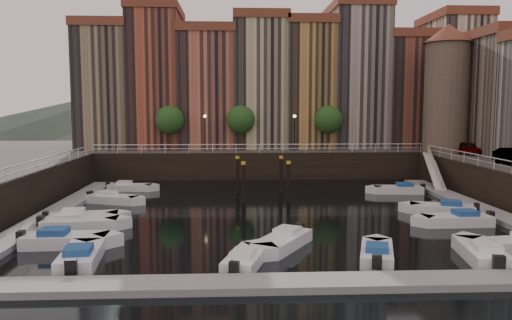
{
  "coord_description": "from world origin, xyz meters",
  "views": [
    {
      "loc": [
        -2.95,
        -38.42,
        8.0
      ],
      "look_at": [
        -0.95,
        4.0,
        3.49
      ],
      "focal_mm": 35.0,
      "sensor_mm": 36.0,
      "label": 1
    }
  ],
  "objects": [
    {
      "name": "ground",
      "position": [
        0.0,
        0.0,
        0.0
      ],
      "size": [
        200.0,
        200.0,
        0.0
      ],
      "primitive_type": "plane",
      "color": "black",
      "rests_on": "ground"
    },
    {
      "name": "quay_far",
      "position": [
        0.0,
        26.0,
        1.5
      ],
      "size": [
        80.0,
        20.0,
        3.0
      ],
      "primitive_type": "cube",
      "color": "black",
      "rests_on": "ground"
    },
    {
      "name": "dock_left",
      "position": [
        -16.2,
        -1.0,
        0.17
      ],
      "size": [
        2.0,
        28.0,
        0.35
      ],
      "primitive_type": "cube",
      "color": "gray",
      "rests_on": "ground"
    },
    {
      "name": "dock_right",
      "position": [
        16.2,
        -1.0,
        0.17
      ],
      "size": [
        2.0,
        28.0,
        0.35
      ],
      "primitive_type": "cube",
      "color": "gray",
      "rests_on": "ground"
    },
    {
      "name": "dock_near",
      "position": [
        0.0,
        -17.0,
        0.17
      ],
      "size": [
        30.0,
        2.0,
        0.35
      ],
      "primitive_type": "cube",
      "color": "gray",
      "rests_on": "ground"
    },
    {
      "name": "mountains",
      "position": [
        1.72,
        110.0,
        7.92
      ],
      "size": [
        145.0,
        100.0,
        18.0
      ],
      "color": "#2D382D",
      "rests_on": "ground"
    },
    {
      "name": "far_terrace",
      "position": [
        3.31,
        23.5,
        10.95
      ],
      "size": [
        48.7,
        10.3,
        17.5
      ],
      "color": "#8B7758",
      "rests_on": "quay_far"
    },
    {
      "name": "corner_tower",
      "position": [
        20.0,
        14.5,
        10.19
      ],
      "size": [
        5.2,
        5.2,
        13.8
      ],
      "color": "#6B5B4C",
      "rests_on": "quay_right"
    },
    {
      "name": "promenade_trees",
      "position": [
        -1.33,
        18.2,
        6.58
      ],
      "size": [
        21.2,
        3.2,
        5.2
      ],
      "color": "black",
      "rests_on": "quay_far"
    },
    {
      "name": "street_lamps",
      "position": [
        -1.0,
        17.2,
        5.9
      ],
      "size": [
        10.36,
        0.36,
        4.18
      ],
      "color": "black",
      "rests_on": "quay_far"
    },
    {
      "name": "railings",
      "position": [
        0.0,
        4.88,
        3.79
      ],
      "size": [
        36.08,
        34.04,
        0.52
      ],
      "color": "white",
      "rests_on": "ground"
    },
    {
      "name": "gangway",
      "position": [
        17.1,
        10.0,
        1.92
      ],
      "size": [
        2.78,
        8.32,
        3.73
      ],
      "color": "white",
      "rests_on": "ground"
    },
    {
      "name": "mooring_pilings",
      "position": [
        -0.3,
        5.4,
        1.65
      ],
      "size": [
        4.64,
        5.16,
        3.78
      ],
      "color": "black",
      "rests_on": "ground"
    },
    {
      "name": "boat_left_0",
      "position": [
        -12.71,
        -9.9,
        0.39
      ],
      "size": [
        5.1,
        1.98,
        1.17
      ],
      "rotation": [
        0.0,
        0.0,
        0.03
      ],
      "color": "white",
      "rests_on": "ground"
    },
    {
      "name": "boat_left_1",
      "position": [
        -13.08,
        -5.83,
        0.39
      ],
      "size": [
        5.18,
        2.29,
        1.17
      ],
      "rotation": [
        0.0,
        0.0,
        0.09
      ],
      "color": "white",
      "rests_on": "ground"
    },
    {
      "name": "boat_left_2",
      "position": [
        -13.41,
        -4.11,
        0.38
      ],
      "size": [
        5.05,
        2.61,
        1.13
      ],
      "rotation": [
        0.0,
        0.0,
        0.18
      ],
      "color": "white",
      "rests_on": "ground"
    },
    {
      "name": "boat_left_3",
      "position": [
        -13.06,
        3.29,
        0.36
      ],
      "size": [
        4.76,
        3.12,
        1.07
      ],
      "rotation": [
        0.0,
        0.0,
        -0.35
      ],
      "color": "white",
      "rests_on": "ground"
    },
    {
      "name": "boat_left_4",
      "position": [
        -12.95,
        9.57,
        0.34
      ],
      "size": [
        4.43,
        1.88,
        1.01
      ],
      "rotation": [
        0.0,
        0.0,
        -0.07
      ],
      "color": "white",
      "rests_on": "ground"
    },
    {
      "name": "boat_right_1",
      "position": [
        12.35,
        -5.83,
        0.38
      ],
      "size": [
        4.91,
        1.88,
        1.12
      ],
      "rotation": [
        0.0,
        0.0,
        3.16
      ],
      "color": "white",
      "rests_on": "ground"
    },
    {
      "name": "boat_right_2",
      "position": [
        12.91,
        -2.22,
        0.38
      ],
      "size": [
        4.98,
        3.2,
        1.12
      ],
      "rotation": [
        0.0,
        0.0,
        2.8
      ],
      "color": "white",
      "rests_on": "ground"
    },
    {
      "name": "boat_right_4",
      "position": [
        12.58,
        6.85,
        0.36
      ],
      "size": [
        4.74,
        2.09,
        1.07
      ],
      "rotation": [
        0.0,
        0.0,
        3.05
      ],
      "color": "white",
      "rests_on": "ground"
    },
    {
      "name": "boat_near_0",
      "position": [
        -10.75,
        -13.17,
        0.39
      ],
      "size": [
        2.3,
        5.08,
        1.15
      ],
      "rotation": [
        0.0,
        0.0,
        1.68
      ],
      "color": "white",
      "rests_on": "ground"
    },
    {
      "name": "boat_near_1",
      "position": [
        -2.33,
        -13.85,
        0.34
      ],
      "size": [
        2.66,
        4.44,
        1.0
      ],
      "rotation": [
        0.0,
        0.0,
        1.28
      ],
      "color": "white",
      "rests_on": "ground"
    },
    {
      "name": "boat_near_2",
      "position": [
        4.61,
        -13.22,
        0.35
      ],
      "size": [
        2.74,
        4.58,
        1.03
      ],
      "rotation": [
        0.0,
        0.0,
        1.29
      ],
      "color": "white",
      "rests_on": "ground"
    },
    {
      "name": "boat_near_3",
      "position": [
        10.1,
        -13.55,
        0.39
      ],
      "size": [
        2.51,
        5.09,
        1.14
      ],
      "rotation": [
        0.0,
        0.0,
        1.41
      ],
      "color": "white",
      "rests_on": "ground"
    },
    {
      "name": "car_a",
      "position": [
        21.44,
        11.91,
        3.66
      ],
      "size": [
        2.66,
        4.18,
        1.32
      ],
      "primitive_type": "imported",
      "rotation": [
        0.0,
        0.0,
        0.31
      ],
      "color": "gray",
      "rests_on": "quay_right"
    },
    {
      "name": "boat_extra_896",
      "position": [
        -0.05,
        -10.63,
        0.38
      ],
      "size": [
        3.9,
        4.86,
        1.12
      ],
      "rotation": [
        0.0,
        0.0,
        4.17
      ],
      "color": "white",
      "rests_on": "ground"
    }
  ]
}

